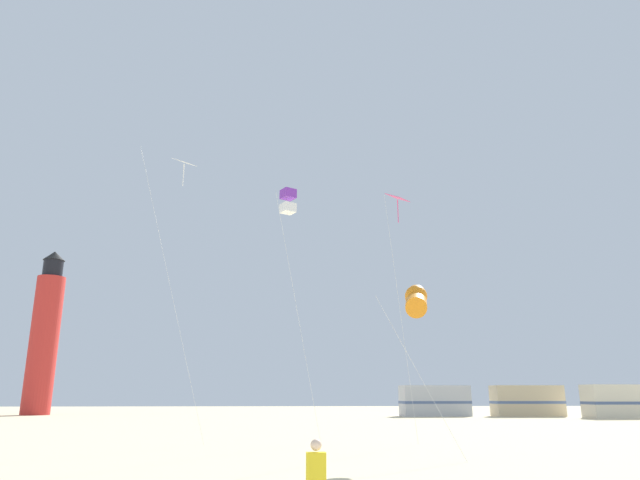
# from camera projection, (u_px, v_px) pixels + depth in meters

# --- Properties ---
(kite_flyer_standing) EXTENTS (0.35, 0.51, 1.16)m
(kite_flyer_standing) POSITION_uv_depth(u_px,v_px,m) (316.00, 472.00, 9.98)
(kite_flyer_standing) COLOR yellow
(kite_flyer_standing) RESTS_ON ground
(kite_tube_orange) EXTENTS (2.52, 2.86, 5.77)m
(kite_tube_orange) POSITION_uv_depth(u_px,v_px,m) (416.00, 299.00, 19.59)
(kite_tube_orange) COLOR silver
(kite_tube_orange) RESTS_ON ground
(kite_box_violet) EXTENTS (2.09, 1.91, 11.27)m
(kite_box_violet) POSITION_uv_depth(u_px,v_px,m) (288.00, 202.00, 26.87)
(kite_box_violet) COLOR silver
(kite_box_violet) RESTS_ON ground
(kite_diamond_rainbow) EXTENTS (1.29, 1.29, 10.90)m
(kite_diamond_rainbow) POSITION_uv_depth(u_px,v_px,m) (398.00, 207.00, 26.23)
(kite_diamond_rainbow) COLOR silver
(kite_diamond_rainbow) RESTS_ON ground
(kite_diamond_white) EXTENTS (3.46, 2.42, 12.85)m
(kite_diamond_white) POSITION_uv_depth(u_px,v_px,m) (183.00, 174.00, 27.00)
(kite_diamond_white) COLOR silver
(kite_diamond_white) RESTS_ON ground
(lighthouse_distant) EXTENTS (2.80, 2.80, 16.80)m
(lighthouse_distant) POSITION_uv_depth(u_px,v_px,m) (45.00, 336.00, 59.05)
(lighthouse_distant) COLOR red
(lighthouse_distant) RESTS_ON ground
(rv_van_silver) EXTENTS (6.62, 2.89, 2.80)m
(rv_van_silver) POSITION_uv_depth(u_px,v_px,m) (435.00, 401.00, 54.11)
(rv_van_silver) COLOR #B7BABF
(rv_van_silver) RESTS_ON ground
(rv_van_tan) EXTENTS (6.44, 2.35, 2.80)m
(rv_van_tan) POSITION_uv_depth(u_px,v_px,m) (527.00, 401.00, 53.79)
(rv_van_tan) COLOR #C6B28C
(rv_van_tan) RESTS_ON ground
(rv_van_cream) EXTENTS (6.58, 2.76, 2.80)m
(rv_van_cream) POSITION_uv_depth(u_px,v_px,m) (622.00, 401.00, 49.68)
(rv_van_cream) COLOR beige
(rv_van_cream) RESTS_ON ground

